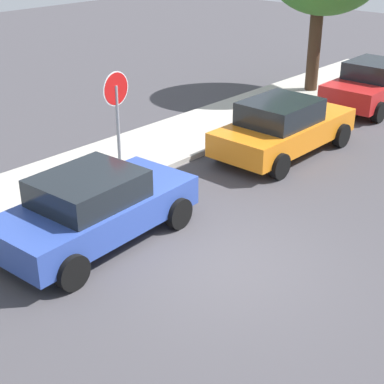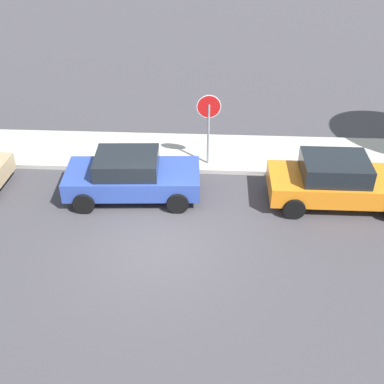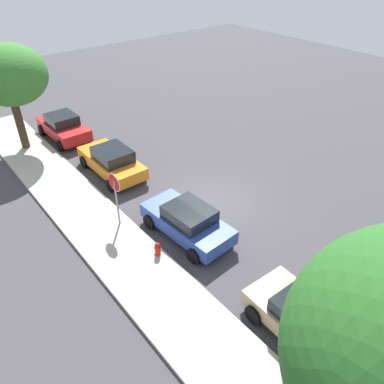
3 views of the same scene
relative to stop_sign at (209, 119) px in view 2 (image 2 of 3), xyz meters
The scene contains 6 objects.
ground_plane 4.69m from the stop_sign, 107.26° to the right, with size 60.00×60.00×0.00m, color #423F44.
sidewalk_curb 2.29m from the stop_sign, 147.73° to the left, with size 32.00×2.60×0.14m, color #B2ADA3.
stop_sign is the anchor object (origin of this frame).
parked_car_blue 3.13m from the stop_sign, 140.44° to the right, with size 4.12×2.16×1.42m.
parked_car_orange 4.49m from the stop_sign, 25.69° to the right, with size 4.27×1.97×1.48m.
fire_hydrant 2.94m from the stop_sign, behind, with size 0.30×0.22×0.72m.
Camera 2 is at (1.49, -9.96, 8.42)m, focal length 45.00 mm.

